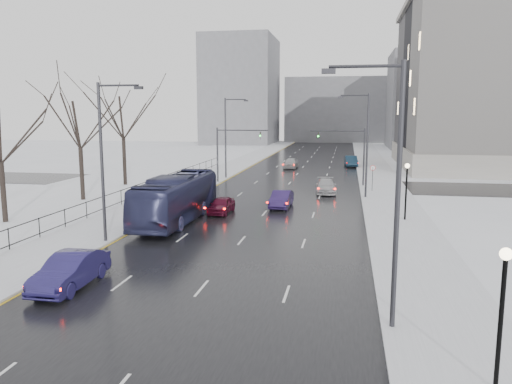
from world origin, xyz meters
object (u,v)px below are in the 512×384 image
Objects in this scene: lamppost_r_mid at (406,183)px; sedan_center_far at (291,163)px; streetlight_r_near at (392,184)px; sedan_right_far at (326,186)px; mast_signal_right at (354,150)px; tree_park_c at (6,223)px; tree_park_d at (83,201)px; streetlight_l_far at (227,134)px; streetlight_l_near at (105,155)px; mast_signal_left at (226,148)px; bus at (177,198)px; lamppost_r_near at (502,299)px; sedan_right_near at (281,199)px; sedan_center_near at (221,205)px; sedan_left_near at (70,271)px; streetlight_r_mid at (365,140)px; sedan_right_distant at (351,161)px; tree_park_e at (125,186)px; no_uturn_sign at (373,170)px.

lamppost_r_mid is 37.29m from sedan_center_far.
lamppost_r_mid is at bearing 81.94° from streetlight_r_near.
mast_signal_right is at bearing 58.58° from sedan_right_far.
tree_park_c is 10.02m from tree_park_d.
streetlight_r_near and streetlight_l_far have the same top height.
mast_signal_left is (0.84, 28.00, -1.51)m from streetlight_l_near.
bus reaches higher than sedan_right_far.
sedan_right_near is at bearing 109.74° from lamppost_r_near.
bus is at bearing -86.55° from mast_signal_left.
bus is at bearing -85.18° from streetlight_l_far.
streetlight_l_near is at bearing 148.52° from streetlight_r_near.
sedan_right_far is (-6.50, 36.50, -2.19)m from lamppost_r_near.
sedan_right_far is (10.56, 15.55, -1.04)m from bus.
lamppost_r_near is 0.93× the size of sedan_center_far.
bus is 3.18× the size of sedan_center_near.
sedan_center_far is at bearing 71.49° from mast_signal_left.
streetlight_r_near is at bearing -8.60° from sedan_left_near.
streetlight_l_far is 25.43m from bus.
sedan_left_near is 32.26m from sedan_right_far.
streetlight_l_far reaches higher than sedan_center_far.
streetlight_l_near is at bearing -55.47° from tree_park_d.
sedan_center_near is at bearing -77.73° from streetlight_l_far.
mast_signal_right is (15.49, 28.00, -1.51)m from streetlight_l_near.
streetlight_l_near and streetlight_l_far have the same top height.
streetlight_r_near is 1.00× the size of streetlight_r_mid.
sedan_right_far is at bearing -101.01° from sedan_right_distant.
streetlight_l_near is 32.03m from mast_signal_right.
tree_park_d reaches higher than sedan_left_near.
streetlight_r_mid and streetlight_l_far have the same top height.
bus is (12.44, 2.94, 1.79)m from tree_park_c.
tree_park_e is at bearing 110.26° from sedan_left_near.
lamppost_r_near is 28.46m from sedan_center_near.
tree_park_e is 2.74× the size of sedan_left_near.
sedan_center_far is (-12.63, 59.02, -2.12)m from lamppost_r_near.
tree_park_d is at bearing 168.00° from sedan_center_near.
mast_signal_right reaches higher than sedan_center_near.
streetlight_r_mid is 25.82m from streetlight_l_near.
tree_park_e is 1.07× the size of bus.
tree_park_e is at bearing 125.16° from bus.
mast_signal_left is (-15.49, 38.00, -1.51)m from streetlight_r_near.
mast_signal_left reaches higher than sedan_left_near.
lamppost_r_mid is at bearing 27.55° from streetlight_l_near.
mast_signal_left is (11.17, 24.00, 4.11)m from tree_park_c.
no_uturn_sign is 35.47m from sedan_left_near.
bus reaches higher than sedan_left_near.
mast_signal_right is 4.77m from no_uturn_sign.
tree_park_c is 0.91× the size of bus.
lamppost_r_mid reaches higher than sedan_right_distant.
sedan_center_far is (16.17, 31.02, 0.82)m from tree_park_d.
no_uturn_sign is at bearing -64.89° from mast_signal_right.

